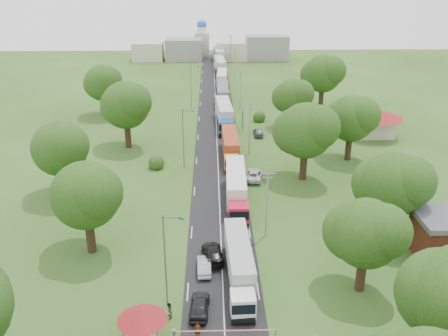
{
  "coord_description": "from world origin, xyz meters",
  "views": [
    {
      "loc": [
        -1.01,
        -60.07,
        31.22
      ],
      "look_at": [
        0.78,
        7.54,
        3.0
      ],
      "focal_mm": 40.0,
      "sensor_mm": 36.0,
      "label": 1
    }
  ],
  "objects_px": {
    "guard_booth": "(142,322)",
    "car_lane_front": "(200,306)",
    "info_sign": "(243,114)",
    "truck_0": "(239,264)",
    "boom_barrier": "(210,332)",
    "car_lane_mid": "(204,266)",
    "pedestrian_near": "(198,330)"
  },
  "relations": [
    {
      "from": "guard_booth",
      "to": "car_lane_front",
      "type": "bearing_deg",
      "value": 38.04
    },
    {
      "from": "info_sign",
      "to": "truck_0",
      "type": "xyz_separation_m",
      "value": [
        -3.44,
        -51.1,
        -0.95
      ]
    },
    {
      "from": "truck_0",
      "to": "car_lane_front",
      "type": "bearing_deg",
      "value": -128.72
    },
    {
      "from": "guard_booth",
      "to": "car_lane_front",
      "type": "relative_size",
      "value": 0.97
    },
    {
      "from": "boom_barrier",
      "to": "guard_booth",
      "type": "relative_size",
      "value": 2.1
    },
    {
      "from": "car_lane_mid",
      "to": "car_lane_front",
      "type": "bearing_deg",
      "value": 84.74
    },
    {
      "from": "guard_booth",
      "to": "info_sign",
      "type": "height_order",
      "value": "info_sign"
    },
    {
      "from": "truck_0",
      "to": "car_lane_front",
      "type": "relative_size",
      "value": 3.08
    },
    {
      "from": "boom_barrier",
      "to": "car_lane_mid",
      "type": "height_order",
      "value": "car_lane_mid"
    },
    {
      "from": "car_lane_front",
      "to": "pedestrian_near",
      "type": "relative_size",
      "value": 2.88
    },
    {
      "from": "boom_barrier",
      "to": "guard_booth",
      "type": "bearing_deg",
      "value": -179.99
    },
    {
      "from": "guard_booth",
      "to": "truck_0",
      "type": "bearing_deg",
      "value": 44.82
    },
    {
      "from": "guard_booth",
      "to": "truck_0",
      "type": "xyz_separation_m",
      "value": [
        8.96,
        8.91,
        -0.11
      ]
    },
    {
      "from": "pedestrian_near",
      "to": "truck_0",
      "type": "bearing_deg",
      "value": 62.28
    },
    {
      "from": "boom_barrier",
      "to": "car_lane_mid",
      "type": "distance_m",
      "value": 10.66
    },
    {
      "from": "boom_barrier",
      "to": "truck_0",
      "type": "bearing_deg",
      "value": 70.7
    },
    {
      "from": "car_lane_mid",
      "to": "pedestrian_near",
      "type": "xyz_separation_m",
      "value": [
        -0.46,
        -10.32,
        0.11
      ]
    },
    {
      "from": "info_sign",
      "to": "car_lane_front",
      "type": "height_order",
      "value": "info_sign"
    },
    {
      "from": "truck_0",
      "to": "car_lane_mid",
      "type": "relative_size",
      "value": 3.4
    },
    {
      "from": "car_lane_mid",
      "to": "pedestrian_near",
      "type": "distance_m",
      "value": 10.33
    },
    {
      "from": "guard_booth",
      "to": "truck_0",
      "type": "distance_m",
      "value": 12.63
    },
    {
      "from": "guard_booth",
      "to": "truck_0",
      "type": "relative_size",
      "value": 0.31
    },
    {
      "from": "truck_0",
      "to": "car_lane_front",
      "type": "xyz_separation_m",
      "value": [
        -4.08,
        -5.08,
        -1.28
      ]
    },
    {
      "from": "info_sign",
      "to": "pedestrian_near",
      "type": "distance_m",
      "value": 60.2
    },
    {
      "from": "pedestrian_near",
      "to": "boom_barrier",
      "type": "bearing_deg",
      "value": -18.96
    },
    {
      "from": "boom_barrier",
      "to": "info_sign",
      "type": "bearing_deg",
      "value": 83.76
    },
    {
      "from": "boom_barrier",
      "to": "car_lane_front",
      "type": "height_order",
      "value": "car_lane_front"
    },
    {
      "from": "boom_barrier",
      "to": "info_sign",
      "type": "distance_m",
      "value": 60.39
    },
    {
      "from": "boom_barrier",
      "to": "car_lane_front",
      "type": "bearing_deg",
      "value": 104.08
    },
    {
      "from": "guard_booth",
      "to": "pedestrian_near",
      "type": "xyz_separation_m",
      "value": [
        4.78,
        0.33,
        -1.37
      ]
    },
    {
      "from": "pedestrian_near",
      "to": "info_sign",
      "type": "bearing_deg",
      "value": 80.98
    },
    {
      "from": "truck_0",
      "to": "pedestrian_near",
      "type": "xyz_separation_m",
      "value": [
        -4.18,
        -8.58,
        -1.26
      ]
    }
  ]
}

